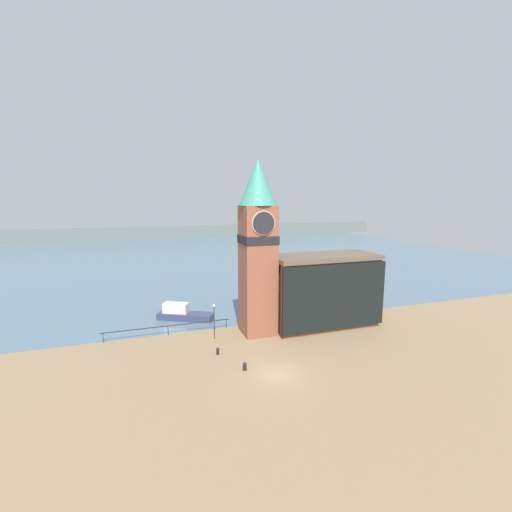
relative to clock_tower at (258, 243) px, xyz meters
name	(u,v)px	position (x,y,z in m)	size (l,w,h in m)	color
ground_plane	(277,375)	(-1.50, -9.53, -10.06)	(160.00, 160.00, 0.00)	#846B4C
water	(181,253)	(-1.50, 62.61, -10.06)	(160.00, 120.00, 0.00)	slate
far_shoreline	(169,232)	(-1.50, 102.61, -7.56)	(180.00, 3.00, 5.00)	slate
pier_railing	(168,327)	(-9.61, 2.36, -9.09)	(13.70, 0.08, 1.09)	#232328
clock_tower	(258,243)	(0.00, 0.00, 0.00)	(4.02, 4.02, 18.95)	brown
pier_building	(324,290)	(8.01, -0.38, -5.81)	(12.59, 5.54, 8.46)	brown
boat_near	(183,314)	(-7.49, 7.00, -9.33)	(6.98, 4.88, 2.03)	#333856
mooring_bollard_near	(245,366)	(-3.89, -7.86, -9.67)	(0.36, 0.36, 0.73)	black
mooring_bollard_far	(218,351)	(-5.46, -4.08, -9.68)	(0.31, 0.31, 0.70)	black
lamp_post	(214,315)	(-4.98, -0.25, -7.37)	(0.32, 0.32, 3.83)	#2D2D33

